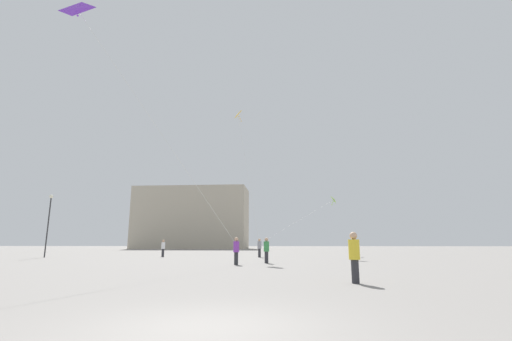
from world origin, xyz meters
The scene contains 12 objects.
ground_plane centered at (0.00, 0.00, 0.00)m, with size 300.00×300.00×0.00m, color gray.
person_in_grey centered at (-0.35, 29.79, 1.00)m, with size 0.40×0.40×1.83m.
person_in_purple centered at (-1.35, 17.50, 0.97)m, with size 0.39×0.39×1.77m.
person_in_green centered at (0.59, 19.46, 0.97)m, with size 0.39×0.39×1.77m.
person_in_black centered at (7.64, 23.42, 1.02)m, with size 0.41×0.41×1.87m.
person_in_white centered at (-10.41, 30.81, 0.95)m, with size 0.38×0.38×1.73m.
person_in_yellow centered at (4.05, 6.94, 0.99)m, with size 0.39×0.39×1.80m.
kite_lime_diamond centered at (8.05, 35.30, 6.32)m, with size 8.95×6.20×5.59m.
kite_amber_delta centered at (-2.42, 27.79, 13.96)m, with size 2.67×2.84×13.30m.
kite_violet_delta centered at (-9.07, 10.07, 13.39)m, with size 8.69×7.91×12.84m.
building_left_hall centered at (-19.00, 80.20, 7.31)m, with size 26.99×12.26×14.61m.
lamppost_east centered at (-21.29, 28.11, 4.02)m, with size 0.36×0.36×6.18m.
Camera 1 is at (1.21, -6.36, 1.41)m, focal length 24.96 mm.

